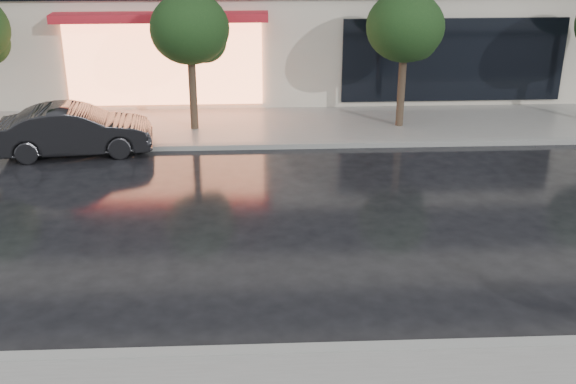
{
  "coord_description": "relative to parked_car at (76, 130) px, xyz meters",
  "views": [
    {
      "loc": [
        -1.24,
        -10.16,
        6.63
      ],
      "look_at": [
        -0.66,
        2.11,
        1.4
      ],
      "focal_mm": 45.0,
      "sensor_mm": 36.0,
      "label": 1
    }
  ],
  "objects": [
    {
      "name": "ground",
      "position": [
        6.0,
        -8.3,
        -0.66
      ],
      "size": [
        120.0,
        120.0,
        0.0
      ],
      "primitive_type": "plane",
      "color": "black",
      "rests_on": "ground"
    },
    {
      "name": "sidewalk_far",
      "position": [
        6.0,
        1.95,
        -0.6
      ],
      "size": [
        60.0,
        3.5,
        0.12
      ],
      "primitive_type": "cube",
      "color": "slate",
      "rests_on": "ground"
    },
    {
      "name": "curb_near",
      "position": [
        6.0,
        -9.3,
        -0.59
      ],
      "size": [
        60.0,
        0.25,
        0.14
      ],
      "primitive_type": "cube",
      "color": "gray",
      "rests_on": "ground"
    },
    {
      "name": "curb_far",
      "position": [
        6.0,
        0.2,
        -0.59
      ],
      "size": [
        60.0,
        0.25,
        0.14
      ],
      "primitive_type": "cube",
      "color": "gray",
      "rests_on": "ground"
    },
    {
      "name": "tree_mid_west",
      "position": [
        3.06,
        1.73,
        2.27
      ],
      "size": [
        2.2,
        2.2,
        3.99
      ],
      "color": "#33261C",
      "rests_on": "ground"
    },
    {
      "name": "tree_mid_east",
      "position": [
        9.06,
        1.73,
        2.27
      ],
      "size": [
        2.2,
        2.2,
        3.99
      ],
      "color": "#33261C",
      "rests_on": "ground"
    },
    {
      "name": "parked_car",
      "position": [
        0.0,
        0.0,
        0.0
      ],
      "size": [
        4.11,
        1.84,
        1.31
      ],
      "primitive_type": "imported",
      "rotation": [
        0.0,
        0.0,
        1.69
      ],
      "color": "black",
      "rests_on": "ground"
    }
  ]
}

